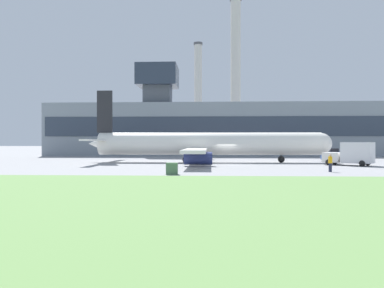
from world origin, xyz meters
TOP-DOWN VIEW (x-y plane):
  - ground_plane at (0.00, 0.00)m, footprint 400.00×400.00m
  - grass_strip at (0.00, -36.50)m, footprint 240.00×37.00m
  - terminal_building at (-1.04, 29.25)m, footprint 70.46×11.19m
  - smokestack_left at (-5.43, 52.51)m, footprint 2.38×2.38m
  - smokestack_right at (4.82, 55.49)m, footprint 3.18×3.18m
  - airplane at (-2.85, 2.72)m, footprint 33.04×30.19m
  - pushback_tug at (15.18, 5.31)m, footprint 3.24×2.40m
  - baggage_truck at (14.61, -2.99)m, footprint 5.75×5.16m
  - ground_crew_person at (9.06, -12.72)m, footprint 0.52×0.52m
  - utility_cabinet at (-5.37, -16.22)m, footprint 0.96×0.82m

SIDE VIEW (x-z plane):
  - ground_plane at x=0.00m, z-range 0.00..0.00m
  - grass_strip at x=0.00m, z-range 0.00..0.06m
  - utility_cabinet at x=-5.37m, z-range 0.00..1.01m
  - pushback_tug at x=15.18m, z-range -0.11..1.77m
  - ground_crew_person at x=9.06m, z-range 0.02..1.68m
  - baggage_truck at x=14.61m, z-range -0.04..2.71m
  - airplane at x=-2.85m, z-range -2.46..7.39m
  - terminal_building at x=-1.04m, z-range -3.60..15.01m
  - smokestack_left at x=-5.43m, z-range 0.10..29.61m
  - smokestack_right at x=4.82m, z-range 0.13..42.64m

